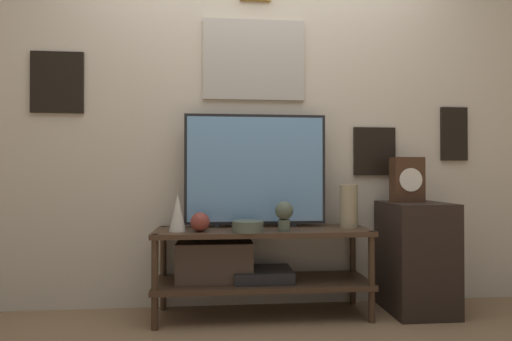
{
  "coord_description": "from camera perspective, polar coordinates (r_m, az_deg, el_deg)",
  "views": [
    {
      "loc": [
        -0.26,
        -2.23,
        0.88
      ],
      "look_at": [
        -0.04,
        0.24,
        0.9
      ],
      "focal_mm": 28.0,
      "sensor_mm": 36.0,
      "label": 1
    }
  ],
  "objects": [
    {
      "name": "wall_back",
      "position": [
        2.78,
        0.41,
        9.28
      ],
      "size": [
        6.4,
        0.08,
        2.7
      ],
      "color": "beige",
      "rests_on": "ground_plane"
    },
    {
      "name": "media_console",
      "position": [
        2.54,
        -1.57,
        -12.83
      ],
      "size": [
        1.33,
        0.4,
        0.54
      ],
      "color": "#422D1E",
      "rests_on": "ground_plane"
    },
    {
      "name": "vase_tall_ceramic",
      "position": [
        2.62,
        13.12,
        -4.98
      ],
      "size": [
        0.11,
        0.11,
        0.27
      ],
      "color": "tan",
      "rests_on": "media_console"
    },
    {
      "name": "side_table",
      "position": [
        2.81,
        21.88,
        -11.37
      ],
      "size": [
        0.38,
        0.42,
        0.7
      ],
      "color": "black",
      "rests_on": "ground_plane"
    },
    {
      "name": "mantel_clock",
      "position": [
        2.78,
        20.78,
        -1.23
      ],
      "size": [
        0.2,
        0.11,
        0.29
      ],
      "color": "#422819",
      "rests_on": "side_table"
    },
    {
      "name": "ground_plane",
      "position": [
        2.41,
        1.62,
        -21.89
      ],
      "size": [
        12.0,
        12.0,
        0.0
      ],
      "primitive_type": "plane",
      "color": "#846647"
    },
    {
      "name": "television",
      "position": [
        2.57,
        -0.06,
        0.16
      ],
      "size": [
        0.91,
        0.05,
        0.73
      ],
      "color": "black",
      "rests_on": "media_console"
    },
    {
      "name": "decorative_bust",
      "position": [
        2.4,
        4.05,
        -6.17
      ],
      "size": [
        0.11,
        0.11,
        0.18
      ],
      "color": "#4C5647",
      "rests_on": "media_console"
    },
    {
      "name": "vase_round_glass",
      "position": [
        2.41,
        -7.99,
        -7.29
      ],
      "size": [
        0.11,
        0.11,
        0.11
      ],
      "color": "brown",
      "rests_on": "media_console"
    },
    {
      "name": "vase_wide_bowl",
      "position": [
        2.38,
        -1.18,
        -7.97
      ],
      "size": [
        0.19,
        0.19,
        0.06
      ],
      "color": "#4C5647",
      "rests_on": "media_console"
    },
    {
      "name": "vase_slim_bronze",
      "position": [
        2.44,
        -11.14,
        -5.89
      ],
      "size": [
        0.1,
        0.1,
        0.23
      ],
      "color": "beige",
      "rests_on": "media_console"
    }
  ]
}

